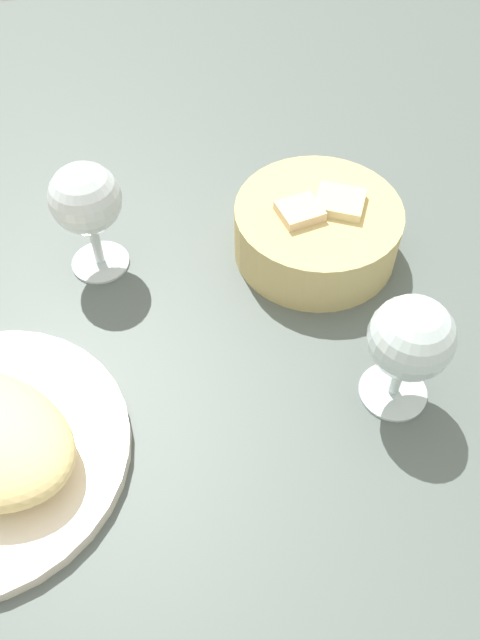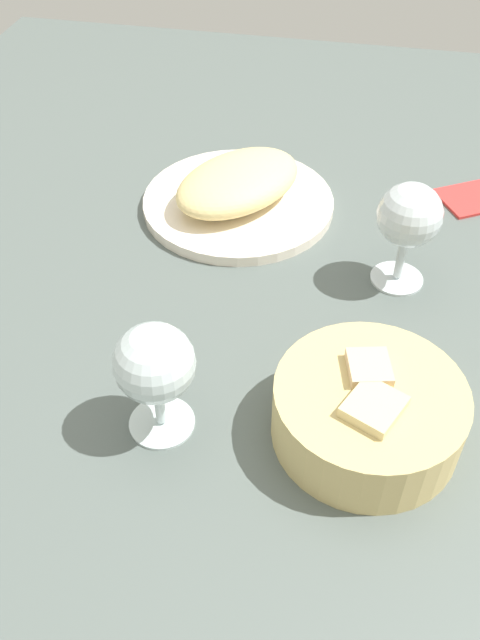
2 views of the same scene
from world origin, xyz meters
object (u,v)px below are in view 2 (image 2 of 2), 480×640
plate (238,203)px  wine_glass_far (409,219)px  wine_glass_near (155,367)px  bread_basket (368,412)px

plate → wine_glass_far: wine_glass_far is taller
plate → wine_glass_near: bearing=0.3°
bread_basket → wine_glass_far: size_ratio=1.37×
wine_glass_near → plate: bearing=-179.7°
plate → wine_glass_near: (36.55, 0.21, 7.25)cm
bread_basket → wine_glass_far: wine_glass_far is taller
wine_glass_far → plate: bearing=-116.8°
plate → wine_glass_far: size_ratio=1.98×
plate → wine_glass_near: size_ratio=2.07×
plate → bread_basket: bread_basket is taller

